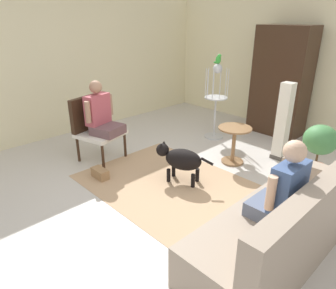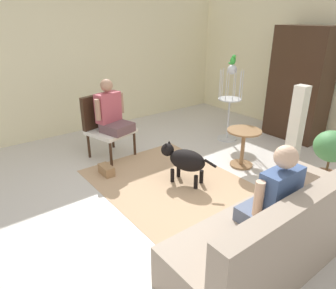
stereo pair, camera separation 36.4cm
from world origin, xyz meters
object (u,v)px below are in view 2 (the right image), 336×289
Objects in this scene: armchair at (104,122)px; potted_plant at (330,154)px; handbag at (106,170)px; parrot at (233,60)px; bird_cage_stand at (230,101)px; couch at (274,237)px; column_lamp at (296,127)px; round_end_table at (243,144)px; armoire_cabinet at (300,84)px; person_on_couch at (275,196)px; person_on_armchair at (111,112)px; dog at (185,160)px.

potted_plant is (2.84, 1.78, -0.05)m from armchair.
armchair is at bearing 152.24° from handbag.
bird_cage_stand is at bearing -180.00° from parrot.
couch is 2.40m from column_lamp.
round_end_table is at bearing -122.20° from column_lamp.
armoire_cabinet is at bearing 77.67° from handbag.
couch is 2.54× the size of person_on_couch.
column_lamp is (1.33, 0.02, -0.85)m from parrot.
parrot is (0.61, 2.09, 0.70)m from person_on_armchair.
person_on_armchair reaches higher than potted_plant.
potted_plant is at bearing 32.08° from armchair.
armchair reaches higher than potted_plant.
armoire_cabinet is 7.19× the size of handbag.
person_on_couch is at bearing -78.77° from potted_plant.
couch is 3.09m from person_on_armchair.
person_on_armchair is at bearing 14.94° from armchair.
parrot is at bearing 113.83° from dog.
parrot is 2.29m from potted_plant.
bird_cage_stand is (-2.45, 2.08, 0.42)m from couch.
person_on_couch reaches higher than round_end_table.
couch is at bearing 35.04° from person_on_couch.
dog is (1.36, 0.38, -0.43)m from person_on_armchair.
bird_cage_stand is 1.33m from armoire_cabinet.
armchair is at bearing -164.48° from dog.
person_on_couch is 3.20m from bird_cage_stand.
armoire_cabinet reaches higher than couch.
couch is 2.61m from handbag.
handbag is (-0.87, -0.78, -0.27)m from dog.
couch is 3.44× the size of round_end_table.
dog is (-1.69, 0.38, 0.03)m from couch.
column_lamp is at bearing 117.90° from couch.
couch is 7.21× the size of handbag.
round_end_table is 0.85m from column_lamp.
dog is 2.90m from armoire_cabinet.
person_on_couch is 0.96× the size of potted_plant.
armchair reaches higher than dog.
armchair is 2.28m from bird_cage_stand.
armchair is 3.02m from column_lamp.
potted_plant reaches higher than handbag.
couch is 1.63× the size of column_lamp.
round_end_table is at bearing 137.40° from couch.
person_on_couch is 2.39m from column_lamp.
armoire_cabinet is at bearing 59.02° from bird_cage_stand.
column_lamp is at bearing 116.79° from person_on_couch.
person_on_armchair is at bearing -146.96° from potted_plant.
person_on_armchair is 1.38× the size of round_end_table.
armoire_cabinet reaches higher than dog.
potted_plant is (-0.35, 1.76, -0.22)m from person_on_couch.
bird_cage_stand is (0.60, 2.09, -0.04)m from person_on_armchair.
dog is 0.64× the size of column_lamp.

